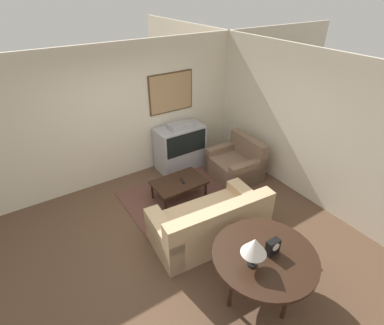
{
  "coord_description": "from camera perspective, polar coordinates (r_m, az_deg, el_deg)",
  "views": [
    {
      "loc": [
        -1.75,
        -3.17,
        3.6
      ],
      "look_at": [
        0.79,
        0.73,
        0.75
      ],
      "focal_mm": 28.0,
      "sensor_mm": 36.0,
      "label": 1
    }
  ],
  "objects": [
    {
      "name": "wall_right",
      "position": [
        5.86,
        19.52,
        7.01
      ],
      "size": [
        0.06,
        12.0,
        2.7
      ],
      "color": "beige",
      "rests_on": "ground_plane"
    },
    {
      "name": "console_table",
      "position": [
        3.97,
        13.66,
        -17.24
      ],
      "size": [
        1.3,
        1.3,
        0.73
      ],
      "color": "black",
      "rests_on": "ground_plane"
    },
    {
      "name": "table_lamp",
      "position": [
        3.56,
        11.8,
        -15.38
      ],
      "size": [
        0.3,
        0.3,
        0.42
      ],
      "color": "black",
      "rests_on": "console_table"
    },
    {
      "name": "area_rug",
      "position": [
        5.83,
        -2.15,
        -6.6
      ],
      "size": [
        2.06,
        1.6,
        0.01
      ],
      "color": "brown",
      "rests_on": "ground_plane"
    },
    {
      "name": "wall_back",
      "position": [
        6.02,
        -13.7,
        8.65
      ],
      "size": [
        12.0,
        0.1,
        2.7
      ],
      "color": "beige",
      "rests_on": "ground_plane"
    },
    {
      "name": "tv",
      "position": [
        6.51,
        -2.28,
        2.96
      ],
      "size": [
        1.03,
        0.55,
        1.05
      ],
      "color": "#9E9EA3",
      "rests_on": "ground_plane"
    },
    {
      "name": "armchair",
      "position": [
        6.35,
        8.38,
        -0.37
      ],
      "size": [
        0.88,
        1.04,
        0.85
      ],
      "rotation": [
        0.0,
        0.0,
        -1.62
      ],
      "color": "brown",
      "rests_on": "ground_plane"
    },
    {
      "name": "ground_plane",
      "position": [
        5.1,
        -3.03,
        -13.44
      ],
      "size": [
        12.0,
        12.0,
        0.0
      ],
      "primitive_type": "plane",
      "color": "brown"
    },
    {
      "name": "coffee_table",
      "position": [
        5.62,
        -2.53,
        -3.95
      ],
      "size": [
        0.97,
        0.63,
        0.38
      ],
      "color": "black",
      "rests_on": "ground_plane"
    },
    {
      "name": "mantel_clock",
      "position": [
        3.89,
        15.14,
        -15.26
      ],
      "size": [
        0.17,
        0.1,
        0.21
      ],
      "color": "black",
      "rests_on": "console_table"
    },
    {
      "name": "remote",
      "position": [
        5.6,
        -1.83,
        -3.5
      ],
      "size": [
        0.07,
        0.17,
        0.02
      ],
      "color": "black",
      "rests_on": "coffee_table"
    },
    {
      "name": "couch",
      "position": [
        4.85,
        3.48,
        -11.54
      ],
      "size": [
        1.87,
        1.08,
        0.85
      ],
      "rotation": [
        0.0,
        0.0,
        3.06
      ],
      "color": "tan",
      "rests_on": "ground_plane"
    }
  ]
}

